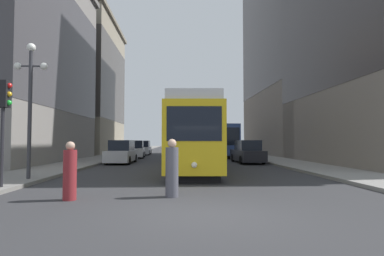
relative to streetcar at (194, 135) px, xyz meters
name	(u,v)px	position (x,y,z in m)	size (l,w,h in m)	color
ground_plane	(202,215)	(-0.36, -10.95, -2.10)	(200.00, 200.00, 0.00)	#303033
sidewalk_left	(129,152)	(-8.35, 29.05, -2.03)	(3.35, 120.00, 0.15)	gray
sidewalk_right	(233,152)	(7.62, 29.05, -2.03)	(3.35, 120.00, 0.15)	gray
streetcar	(194,135)	(0.00, 0.00, 0.00)	(3.19, 12.29, 3.89)	black
transit_bus	(217,139)	(3.60, 17.12, -0.15)	(3.06, 12.39, 3.45)	black
parked_car_left_near	(143,148)	(-5.38, 21.59, -1.26)	(1.93, 4.98, 1.82)	black
parked_car_left_mid	(135,150)	(-5.38, 14.27, -1.26)	(2.07, 4.57, 1.82)	black
parked_car_right_far	(247,152)	(4.65, 6.33, -1.26)	(1.98, 5.02, 1.82)	black
parked_car_left_far	(122,153)	(-5.38, 6.45, -1.26)	(1.95, 5.00, 1.82)	black
pedestrian_crossing_near	(70,173)	(-4.14, -8.96, -1.29)	(0.39, 0.39, 1.73)	maroon
pedestrian_crossing_far	(172,170)	(-1.13, -8.59, -1.26)	(0.40, 0.40, 1.81)	#4C4C56
traffic_light_near_left	(4,105)	(-7.06, -7.23, 0.91)	(0.47, 0.36, 3.72)	#232328
lamp_post_left_near	(30,90)	(-7.28, -4.84, 1.85)	(1.41, 0.36, 5.82)	#333338
building_left_midblock	(61,85)	(-17.62, 26.32, 7.64)	(15.79, 16.77, 18.96)	gray
building_right_midblock	(321,22)	(16.88, 18.67, 14.42)	(15.77, 21.17, 32.04)	slate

